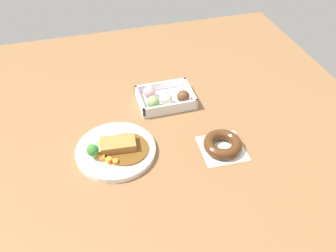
{
  "coord_description": "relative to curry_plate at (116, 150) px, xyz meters",
  "views": [
    {
      "loc": [
        -0.15,
        -0.78,
        0.8
      ],
      "look_at": [
        0.08,
        0.04,
        0.03
      ],
      "focal_mm": 37.65,
      "sensor_mm": 36.0,
      "label": 1
    }
  ],
  "objects": [
    {
      "name": "curry_plate",
      "position": [
        0.0,
        0.0,
        0.0
      ],
      "size": [
        0.25,
        0.25,
        0.07
      ],
      "color": "white",
      "rests_on": "ground_plane"
    },
    {
      "name": "ground_plane",
      "position": [
        0.11,
        0.01,
        -0.01
      ],
      "size": [
        1.6,
        1.6,
        0.0
      ],
      "primitive_type": "plane",
      "color": "brown"
    },
    {
      "name": "chocolate_ring_donut",
      "position": [
        0.33,
        -0.07,
        0.0
      ],
      "size": [
        0.14,
        0.14,
        0.04
      ],
      "color": "white",
      "rests_on": "ground_plane"
    },
    {
      "name": "donut_box",
      "position": [
        0.21,
        0.2,
        0.01
      ],
      "size": [
        0.2,
        0.14,
        0.06
      ],
      "color": "white",
      "rests_on": "ground_plane"
    }
  ]
}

